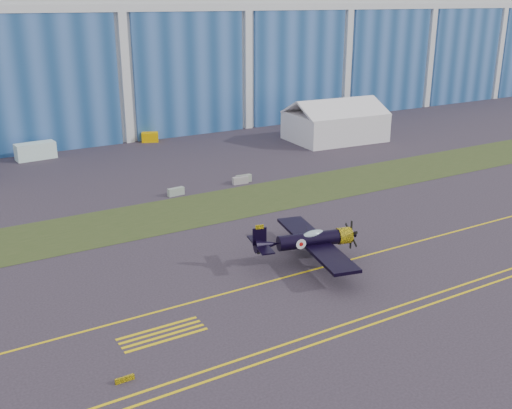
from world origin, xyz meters
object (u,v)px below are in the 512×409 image
warbird (309,240)px  tug (150,137)px  shipping_container (36,151)px  tent (335,119)px

warbird → tug: bearing=97.0°
tug → shipping_container: bearing=-150.9°
tent → shipping_container: 46.30m
tent → warbird: bearing=-126.2°
tug → warbird: bearing=-73.2°
shipping_container → tug: 18.31m
shipping_container → warbird: bearing=-79.8°
warbird → tent: bearing=62.3°
warbird → tug: warbird is taller
tug → tent: bearing=-5.6°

